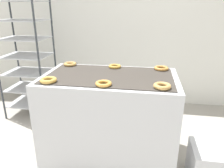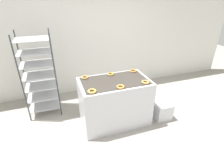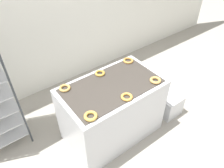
{
  "view_description": "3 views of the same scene",
  "coord_description": "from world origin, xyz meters",
  "px_view_note": "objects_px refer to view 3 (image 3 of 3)",
  "views": [
    {
      "loc": [
        0.34,
        -1.28,
        1.5
      ],
      "look_at": [
        0.0,
        0.77,
        0.75
      ],
      "focal_mm": 35.0,
      "sensor_mm": 36.0,
      "label": 1
    },
    {
      "loc": [
        -0.96,
        -1.99,
        2.24
      ],
      "look_at": [
        0.0,
        0.77,
        0.75
      ],
      "focal_mm": 28.0,
      "sensor_mm": 36.0,
      "label": 2
    },
    {
      "loc": [
        -1.2,
        -0.96,
        2.57
      ],
      "look_at": [
        0.0,
        0.62,
        0.91
      ],
      "focal_mm": 35.0,
      "sensor_mm": 36.0,
      "label": 3
    }
  ],
  "objects_px": {
    "fryer_machine": "(112,111)",
    "donut_far_right": "(128,60)",
    "donut_near_center": "(127,97)",
    "donut_near_right": "(155,80)",
    "donut_far_left": "(65,88)",
    "donut_far_center": "(100,73)",
    "donut_near_left": "(91,116)",
    "glaze_bin": "(168,104)"
  },
  "relations": [
    {
      "from": "fryer_machine",
      "to": "donut_near_right",
      "type": "height_order",
      "value": "donut_near_right"
    },
    {
      "from": "donut_near_right",
      "to": "donut_far_left",
      "type": "bearing_deg",
      "value": 150.26
    },
    {
      "from": "donut_near_right",
      "to": "donut_near_center",
      "type": "bearing_deg",
      "value": -178.54
    },
    {
      "from": "fryer_machine",
      "to": "donut_near_left",
      "type": "bearing_deg",
      "value": -150.56
    },
    {
      "from": "donut_near_center",
      "to": "donut_far_right",
      "type": "height_order",
      "value": "same"
    },
    {
      "from": "fryer_machine",
      "to": "donut_far_right",
      "type": "distance_m",
      "value": 0.72
    },
    {
      "from": "glaze_bin",
      "to": "donut_far_center",
      "type": "distance_m",
      "value": 1.27
    },
    {
      "from": "donut_near_center",
      "to": "donut_far_left",
      "type": "height_order",
      "value": "same"
    },
    {
      "from": "donut_near_right",
      "to": "donut_far_center",
      "type": "distance_m",
      "value": 0.7
    },
    {
      "from": "glaze_bin",
      "to": "donut_near_left",
      "type": "relative_size",
      "value": 2.43
    },
    {
      "from": "glaze_bin",
      "to": "donut_near_center",
      "type": "bearing_deg",
      "value": -175.86
    },
    {
      "from": "donut_near_center",
      "to": "donut_far_center",
      "type": "xyz_separation_m",
      "value": [
        0.01,
        0.54,
        -0.0
      ]
    },
    {
      "from": "donut_near_left",
      "to": "donut_far_right",
      "type": "height_order",
      "value": "donut_near_left"
    },
    {
      "from": "glaze_bin",
      "to": "donut_near_left",
      "type": "xyz_separation_m",
      "value": [
        -1.41,
        -0.06,
        0.74
      ]
    },
    {
      "from": "donut_near_center",
      "to": "donut_far_left",
      "type": "distance_m",
      "value": 0.73
    },
    {
      "from": "glaze_bin",
      "to": "donut_near_center",
      "type": "xyz_separation_m",
      "value": [
        -0.93,
        -0.07,
        0.74
      ]
    },
    {
      "from": "donut_near_center",
      "to": "donut_near_right",
      "type": "distance_m",
      "value": 0.46
    },
    {
      "from": "donut_far_center",
      "to": "donut_near_right",
      "type": "bearing_deg",
      "value": -49.27
    },
    {
      "from": "glaze_bin",
      "to": "donut_near_right",
      "type": "relative_size",
      "value": 2.5
    },
    {
      "from": "donut_near_center",
      "to": "donut_far_center",
      "type": "relative_size",
      "value": 1.04
    },
    {
      "from": "donut_far_right",
      "to": "fryer_machine",
      "type": "bearing_deg",
      "value": -150.8
    },
    {
      "from": "donut_far_left",
      "to": "donut_far_right",
      "type": "height_order",
      "value": "same"
    },
    {
      "from": "donut_near_left",
      "to": "donut_far_center",
      "type": "distance_m",
      "value": 0.73
    },
    {
      "from": "glaze_bin",
      "to": "donut_far_center",
      "type": "height_order",
      "value": "donut_far_center"
    },
    {
      "from": "fryer_machine",
      "to": "donut_near_center",
      "type": "relative_size",
      "value": 9.37
    },
    {
      "from": "fryer_machine",
      "to": "donut_far_left",
      "type": "xyz_separation_m",
      "value": [
        -0.48,
        0.28,
        0.46
      ]
    },
    {
      "from": "glaze_bin",
      "to": "donut_far_left",
      "type": "bearing_deg",
      "value": 161.05
    },
    {
      "from": "fryer_machine",
      "to": "donut_far_left",
      "type": "distance_m",
      "value": 0.72
    },
    {
      "from": "donut_far_right",
      "to": "donut_near_right",
      "type": "bearing_deg",
      "value": -91.94
    },
    {
      "from": "donut_far_right",
      "to": "donut_near_left",
      "type": "bearing_deg",
      "value": -150.68
    },
    {
      "from": "donut_far_left",
      "to": "donut_far_right",
      "type": "relative_size",
      "value": 0.94
    },
    {
      "from": "donut_far_center",
      "to": "donut_far_right",
      "type": "xyz_separation_m",
      "value": [
        0.47,
        0.0,
        0.0
      ]
    },
    {
      "from": "fryer_machine",
      "to": "donut_near_right",
      "type": "bearing_deg",
      "value": -29.2
    },
    {
      "from": "donut_near_left",
      "to": "donut_near_right",
      "type": "height_order",
      "value": "same"
    },
    {
      "from": "donut_near_right",
      "to": "donut_near_left",
      "type": "bearing_deg",
      "value": -179.45
    },
    {
      "from": "fryer_machine",
      "to": "donut_near_right",
      "type": "relative_size",
      "value": 9.1
    },
    {
      "from": "donut_far_left",
      "to": "glaze_bin",
      "type": "bearing_deg",
      "value": -18.95
    },
    {
      "from": "donut_near_center",
      "to": "donut_far_right",
      "type": "bearing_deg",
      "value": 48.39
    },
    {
      "from": "donut_near_center",
      "to": "donut_far_left",
      "type": "bearing_deg",
      "value": 131.14
    },
    {
      "from": "donut_near_left",
      "to": "donut_near_right",
      "type": "xyz_separation_m",
      "value": [
        0.94,
        0.01,
        0.0
      ]
    },
    {
      "from": "donut_near_right",
      "to": "donut_far_right",
      "type": "bearing_deg",
      "value": 88.06
    },
    {
      "from": "donut_near_center",
      "to": "donut_near_right",
      "type": "xyz_separation_m",
      "value": [
        0.46,
        0.01,
        0.0
      ]
    }
  ]
}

